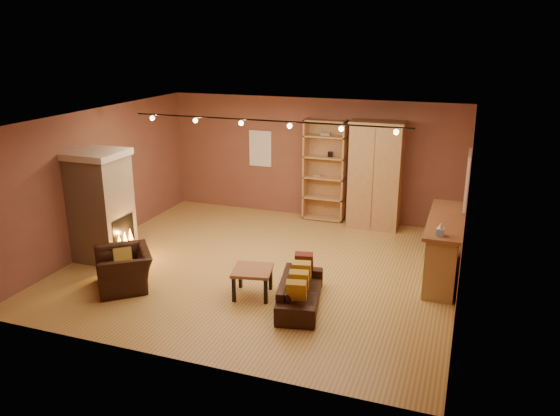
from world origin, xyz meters
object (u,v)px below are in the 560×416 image
at_px(bookcase, 325,169).
at_px(loveseat, 300,286).
at_px(armchair, 123,263).
at_px(bar_counter, 444,247).
at_px(fireplace, 102,206).
at_px(coffee_table, 252,273).
at_px(armoire, 376,175).

bearing_deg(bookcase, loveseat, -79.78).
height_order(bookcase, armchair, bookcase).
relative_size(bookcase, loveseat, 1.42).
bearing_deg(bookcase, armchair, -115.66).
height_order(bookcase, bar_counter, bookcase).
bearing_deg(bar_counter, armchair, -155.87).
bearing_deg(loveseat, bar_counter, -58.84).
bearing_deg(armchair, bar_counter, 73.82).
height_order(loveseat, armchair, armchair).
distance_m(fireplace, loveseat, 4.27).
bearing_deg(loveseat, bookcase, -1.07).
distance_m(bar_counter, armchair, 5.61).
xyz_separation_m(fireplace, bar_counter, (6.24, 1.30, -0.50)).
relative_size(bookcase, armchair, 1.96).
bearing_deg(fireplace, bar_counter, 11.76).
relative_size(loveseat, armchair, 1.38).
distance_m(bookcase, loveseat, 4.48).
xyz_separation_m(fireplace, bookcase, (3.39, 3.73, 0.13)).
xyz_separation_m(armchair, coffee_table, (2.20, 0.44, -0.04)).
bearing_deg(bar_counter, loveseat, -137.55).
bearing_deg(coffee_table, fireplace, 170.61).
relative_size(fireplace, bookcase, 0.90).
distance_m(fireplace, armoire, 5.80).
height_order(bookcase, armoire, armoire).
distance_m(armoire, armchair, 5.76).
bearing_deg(armchair, armoire, 102.33).
distance_m(bookcase, bar_counter, 3.80).
bearing_deg(bookcase, coffee_table, -90.91).
xyz_separation_m(armoire, bar_counter, (1.65, -2.25, -0.64)).
height_order(fireplace, coffee_table, fireplace).
relative_size(fireplace, loveseat, 1.28).
distance_m(loveseat, coffee_table, 0.85).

